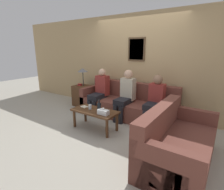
% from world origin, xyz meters
% --- Properties ---
extents(ground_plane, '(16.00, 16.00, 0.00)m').
position_xyz_m(ground_plane, '(0.00, 0.00, 0.00)').
color(ground_plane, '#ADA899').
extents(wall_back, '(9.00, 0.08, 2.60)m').
position_xyz_m(wall_back, '(0.00, 0.97, 1.30)').
color(wall_back, tan).
rests_on(wall_back, ground_plane).
extents(couch_main, '(2.49, 0.86, 0.86)m').
position_xyz_m(couch_main, '(0.00, 0.52, 0.30)').
color(couch_main, brown).
rests_on(couch_main, ground_plane).
extents(couch_side, '(0.86, 1.67, 0.86)m').
position_xyz_m(couch_side, '(1.57, -0.75, 0.30)').
color(couch_side, brown).
rests_on(couch_side, ground_plane).
extents(coffee_table, '(1.02, 0.48, 0.43)m').
position_xyz_m(coffee_table, '(-0.20, -0.56, 0.36)').
color(coffee_table, '#4C2D19').
rests_on(coffee_table, ground_plane).
extents(side_table_with_lamp, '(0.47, 0.47, 1.15)m').
position_xyz_m(side_table_with_lamp, '(-1.58, 0.50, 0.37)').
color(side_table_with_lamp, '#4C2D19').
rests_on(side_table_with_lamp, ground_plane).
extents(wine_bottle, '(0.08, 0.08, 0.27)m').
position_xyz_m(wine_bottle, '(-0.06, -0.59, 0.54)').
color(wine_bottle, black).
rests_on(wine_bottle, coffee_table).
extents(drinking_glass, '(0.07, 0.07, 0.10)m').
position_xyz_m(drinking_glass, '(-0.33, -0.57, 0.48)').
color(drinking_glass, silver).
rests_on(drinking_glass, coffee_table).
extents(book_stack, '(0.17, 0.14, 0.02)m').
position_xyz_m(book_stack, '(-0.54, -0.53, 0.44)').
color(book_stack, beige).
rests_on(book_stack, coffee_table).
extents(tissue_box, '(0.23, 0.12, 0.15)m').
position_xyz_m(tissue_box, '(0.10, -0.66, 0.49)').
color(tissue_box, silver).
rests_on(tissue_box, coffee_table).
extents(person_left, '(0.34, 0.65, 1.20)m').
position_xyz_m(person_left, '(-0.76, 0.33, 0.64)').
color(person_left, black).
rests_on(person_left, ground_plane).
extents(person_middle, '(0.34, 0.63, 1.22)m').
position_xyz_m(person_middle, '(0.05, 0.33, 0.66)').
color(person_middle, black).
rests_on(person_middle, ground_plane).
extents(person_right, '(0.34, 0.62, 1.16)m').
position_xyz_m(person_right, '(0.78, 0.37, 0.63)').
color(person_right, black).
rests_on(person_right, ground_plane).
extents(teddy_bear, '(0.21, 0.21, 0.33)m').
position_xyz_m(teddy_bear, '(0.91, -0.38, 0.14)').
color(teddy_bear, beige).
rests_on(teddy_bear, ground_plane).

